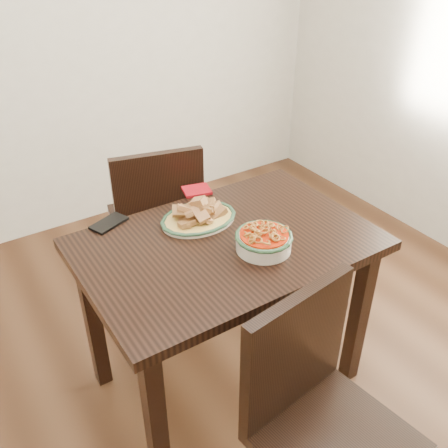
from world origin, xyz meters
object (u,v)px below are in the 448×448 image
chair_far (157,217)px  smartphone (109,223)px  fish_plate (198,212)px  chair_near (317,410)px  noodle_bowl (264,239)px  dining_table (227,264)px

chair_far → smartphone: (-0.35, -0.32, 0.26)m
chair_far → fish_plate: bearing=98.6°
chair_far → smartphone: size_ratio=6.16×
chair_near → fish_plate: chair_near is taller
chair_near → fish_plate: 0.84m
noodle_bowl → smartphone: size_ratio=1.46×
fish_plate → smartphone: fish_plate is taller
chair_near → noodle_bowl: 0.60m
dining_table → chair_far: chair_far is taller
noodle_bowl → smartphone: noodle_bowl is taller
dining_table → chair_far: size_ratio=1.22×
dining_table → chair_near: (-0.07, -0.62, -0.14)m
chair_far → chair_near: bearing=99.4°
dining_table → noodle_bowl: (0.08, -0.12, 0.16)m
chair_near → smartphone: 1.03m
chair_near → chair_far: bearing=78.4°
fish_plate → dining_table: bearing=-82.9°
chair_far → dining_table: bearing=101.7°
dining_table → smartphone: 0.49m
dining_table → fish_plate: 0.23m
smartphone → dining_table: bearing=-68.2°
dining_table → fish_plate: bearing=97.1°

